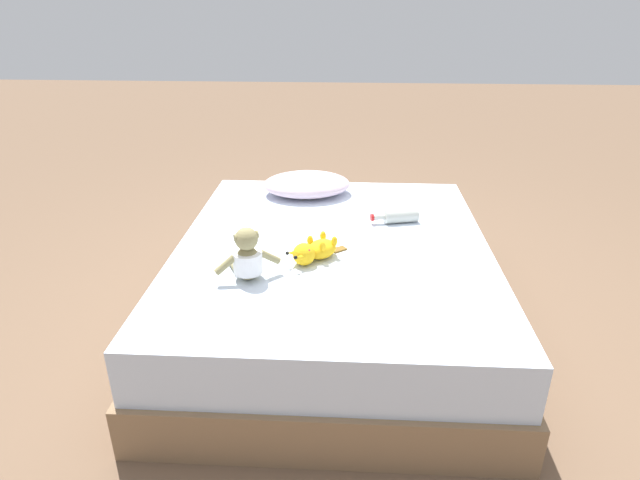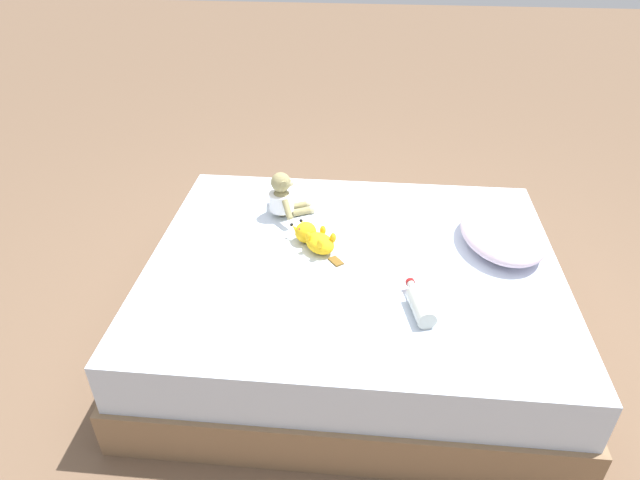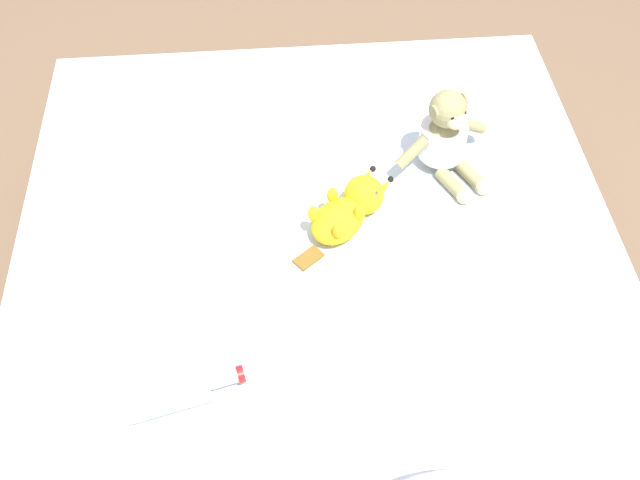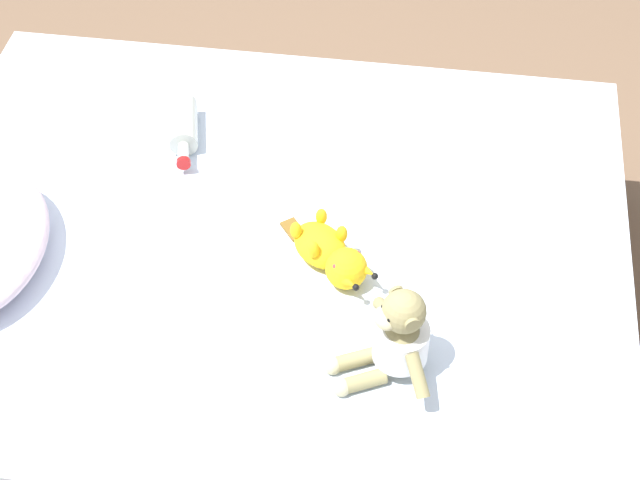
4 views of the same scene
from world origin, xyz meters
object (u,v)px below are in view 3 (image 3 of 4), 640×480
Objects in this scene: plush_monkey at (446,138)px; glass_bottle at (171,394)px; bed at (323,337)px; plush_yellow_creature at (349,209)px.

glass_bottle is at bearing 43.01° from plush_monkey.
plush_monkey is 1.06× the size of glass_bottle.
glass_bottle is at bearing 39.29° from bed.
plush_yellow_creature is 1.07× the size of glass_bottle.
bed is at bearing 66.63° from plush_yellow_creature.
plush_monkey is 0.32m from plush_yellow_creature.
bed is 6.84× the size of plush_yellow_creature.
plush_monkey reaches higher than plush_yellow_creature.
plush_monkey is at bearing -136.99° from glass_bottle.
bed is 0.51m from glass_bottle.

